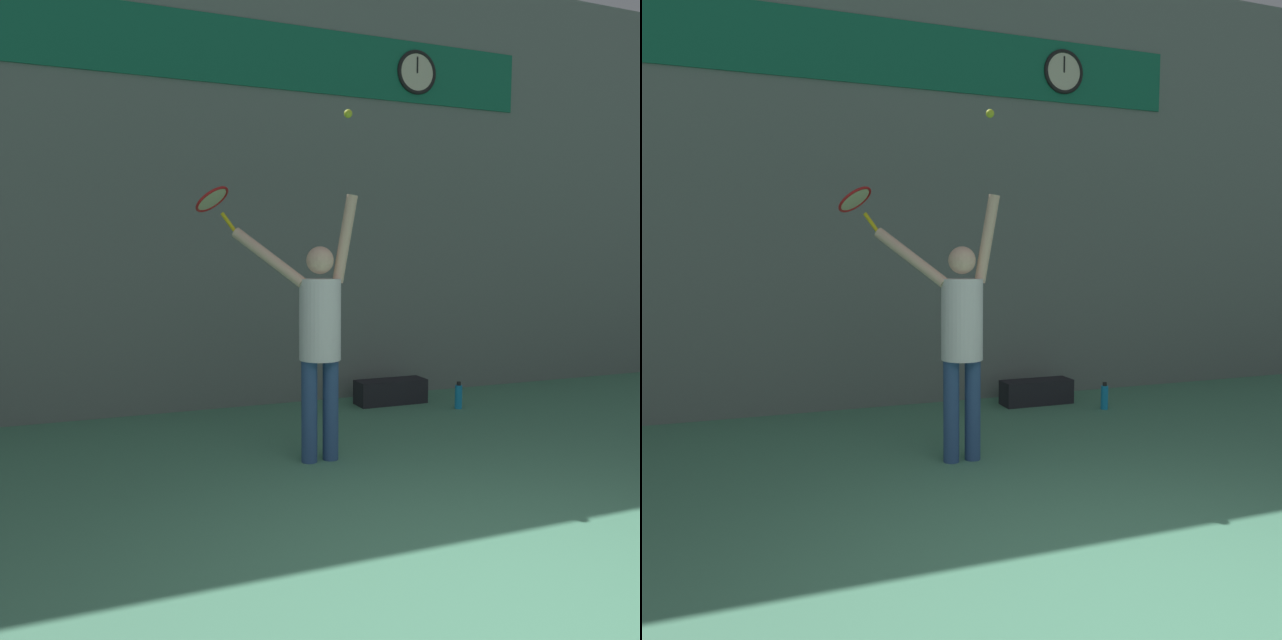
{
  "view_description": "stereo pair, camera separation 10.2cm",
  "coord_description": "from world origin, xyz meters",
  "views": [
    {
      "loc": [
        -1.95,
        -1.82,
        1.65
      ],
      "look_at": [
        -0.17,
        2.83,
        1.16
      ],
      "focal_mm": 35.0,
      "sensor_mm": 36.0,
      "label": 1
    },
    {
      "loc": [
        -1.86,
        -1.85,
        1.65
      ],
      "look_at": [
        -0.17,
        2.83,
        1.16
      ],
      "focal_mm": 35.0,
      "sensor_mm": 36.0,
      "label": 2
    }
  ],
  "objects": [
    {
      "name": "back_wall",
      "position": [
        0.0,
        4.94,
        2.5
      ],
      "size": [
        18.0,
        0.1,
        5.0
      ],
      "color": "slate",
      "rests_on": "ground_plane"
    },
    {
      "name": "tennis_ball",
      "position": [
        0.02,
        2.71,
        2.76
      ],
      "size": [
        0.07,
        0.07,
        0.07
      ],
      "color": "#CCDB2D"
    },
    {
      "name": "water_bottle",
      "position": [
        1.9,
        3.95,
        0.14
      ],
      "size": [
        0.08,
        0.08,
        0.3
      ],
      "color": "#198CCC",
      "rests_on": "ground_plane"
    },
    {
      "name": "tennis_racket",
      "position": [
        -0.92,
        3.32,
        2.12
      ],
      "size": [
        0.4,
        0.41,
        0.38
      ],
      "color": "yellow"
    },
    {
      "name": "equipment_bag",
      "position": [
        1.31,
        4.43,
        0.14
      ],
      "size": [
        0.82,
        0.28,
        0.28
      ],
      "color": "black",
      "rests_on": "ground_plane"
    },
    {
      "name": "scoreboard_clock",
      "position": [
        1.84,
        4.86,
        3.84
      ],
      "size": [
        0.51,
        0.05,
        0.51
      ],
      "color": "beige"
    },
    {
      "name": "tennis_player",
      "position": [
        -0.18,
        2.83,
        1.09
      ],
      "size": [
        0.95,
        0.58,
        2.16
      ],
      "color": "#2D4C7F",
      "rests_on": "ground_plane"
    },
    {
      "name": "sponsor_banner",
      "position": [
        0.0,
        4.88,
        3.84
      ],
      "size": [
        6.39,
        0.02,
        0.7
      ],
      "color": "#146B4C"
    }
  ]
}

